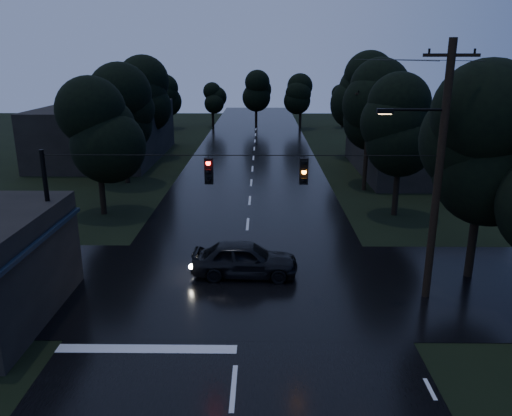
{
  "coord_description": "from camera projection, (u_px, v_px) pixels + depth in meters",
  "views": [
    {
      "loc": [
        0.81,
        -7.47,
        9.33
      ],
      "look_at": [
        0.56,
        13.72,
        2.91
      ],
      "focal_mm": 35.0,
      "sensor_mm": 36.0,
      "label": 1
    }
  ],
  "objects": [
    {
      "name": "span_signals",
      "position": [
        255.0,
        170.0,
        18.86
      ],
      "size": [
        15.0,
        0.37,
        1.12
      ],
      "color": "black",
      "rests_on": "ground"
    },
    {
      "name": "tree_right_c",
      "position": [
        363.0,
        91.0,
        46.18
      ],
      "size": [
        4.76,
        4.76,
        10.03
      ],
      "color": "black",
      "rests_on": "ground"
    },
    {
      "name": "tree_left_b",
      "position": [
        122.0,
        109.0,
        37.05
      ],
      "size": [
        4.2,
        4.2,
        8.85
      ],
      "color": "black",
      "rests_on": "ground"
    },
    {
      "name": "tree_corner_near",
      "position": [
        486.0,
        142.0,
        20.46
      ],
      "size": [
        4.48,
        4.48,
        9.44
      ],
      "color": "black",
      "rests_on": "ground"
    },
    {
      "name": "tree_left_a",
      "position": [
        96.0,
        129.0,
        29.5
      ],
      "size": [
        3.92,
        3.92,
        8.26
      ],
      "color": "black",
      "rests_on": "ground"
    },
    {
      "name": "utility_pole_far",
      "position": [
        367.0,
        137.0,
        35.44
      ],
      "size": [
        2.0,
        0.3,
        7.5
      ],
      "color": "black",
      "rests_on": "ground"
    },
    {
      "name": "car",
      "position": [
        245.0,
        259.0,
        22.03
      ],
      "size": [
        4.74,
        2.06,
        1.59
      ],
      "primitive_type": "imported",
      "rotation": [
        0.0,
        0.0,
        1.53
      ],
      "color": "black",
      "rests_on": "ground"
    },
    {
      "name": "main_road",
      "position": [
        251.0,
        183.0,
        38.57
      ],
      "size": [
        12.0,
        120.0,
        0.02
      ],
      "primitive_type": "cube",
      "color": "black",
      "rests_on": "ground"
    },
    {
      "name": "building_far_left",
      "position": [
        107.0,
        132.0,
        47.58
      ],
      "size": [
        10.0,
        16.0,
        5.0
      ],
      "primitive_type": "cube",
      "color": "black",
      "rests_on": "ground"
    },
    {
      "name": "anchor_pole_left",
      "position": [
        51.0,
        225.0,
        19.61
      ],
      "size": [
        0.18,
        0.18,
        6.0
      ],
      "primitive_type": "cylinder",
      "color": "black",
      "rests_on": "ground"
    },
    {
      "name": "utility_pole_main",
      "position": [
        437.0,
        170.0,
        18.78
      ],
      "size": [
        3.5,
        0.3,
        10.0
      ],
      "color": "black",
      "rests_on": "ground"
    },
    {
      "name": "tree_right_a",
      "position": [
        402.0,
        123.0,
        29.19
      ],
      "size": [
        4.2,
        4.2,
        8.85
      ],
      "color": "black",
      "rests_on": "ground"
    },
    {
      "name": "cross_street",
      "position": [
        243.0,
        285.0,
        21.35
      ],
      "size": [
        60.0,
        9.0,
        0.02
      ],
      "primitive_type": "cube",
      "color": "black",
      "rests_on": "ground"
    },
    {
      "name": "tree_right_b",
      "position": [
        381.0,
        104.0,
        36.73
      ],
      "size": [
        4.48,
        4.48,
        9.44
      ],
      "color": "black",
      "rests_on": "ground"
    },
    {
      "name": "tree_left_c",
      "position": [
        144.0,
        94.0,
        46.52
      ],
      "size": [
        4.48,
        4.48,
        9.44
      ],
      "color": "black",
      "rests_on": "ground"
    },
    {
      "name": "building_far_right",
      "position": [
        420.0,
        146.0,
        41.61
      ],
      "size": [
        10.0,
        14.0,
        4.4
      ],
      "primitive_type": "cube",
      "color": "black",
      "rests_on": "ground"
    }
  ]
}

